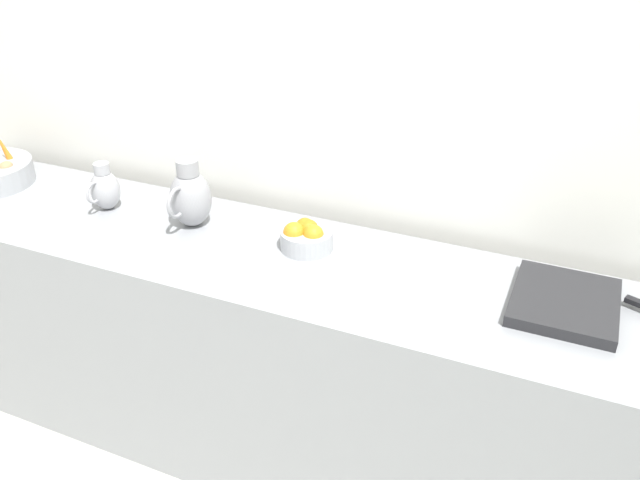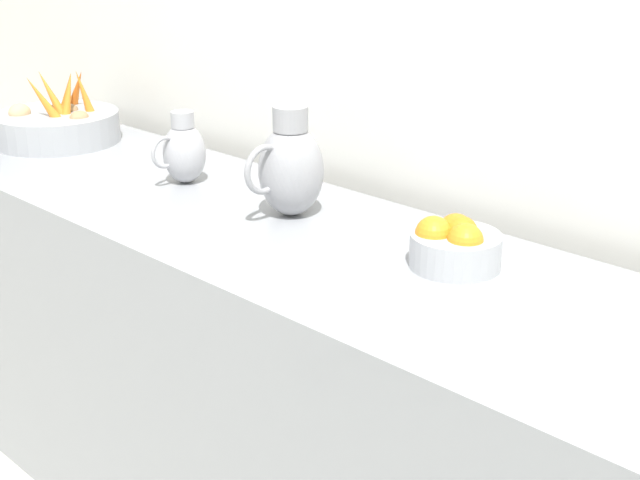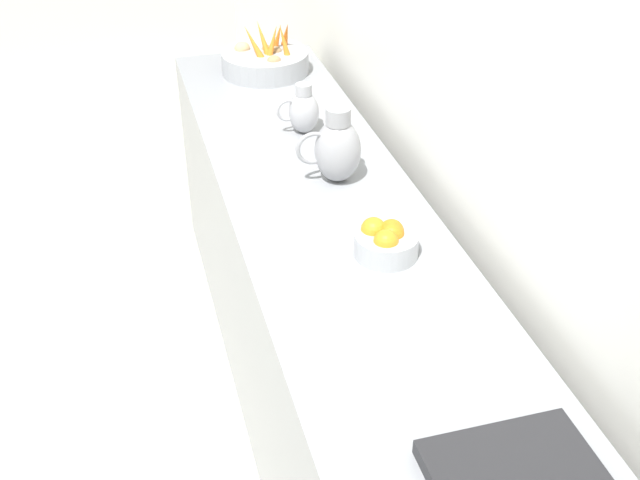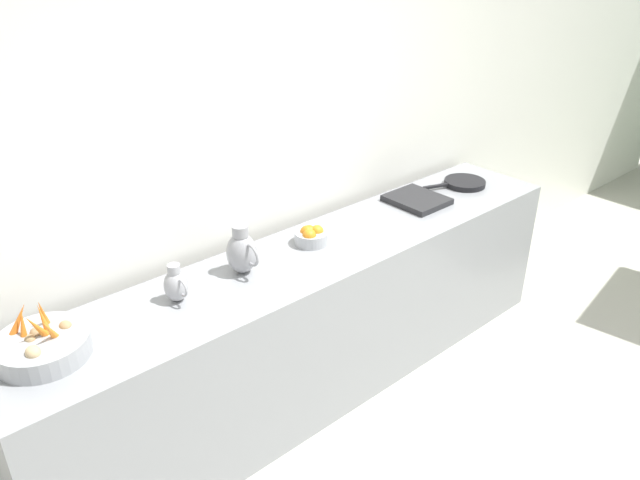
# 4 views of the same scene
# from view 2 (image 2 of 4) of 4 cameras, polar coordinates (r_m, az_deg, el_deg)

# --- Properties ---
(prep_counter) EXTENTS (0.61, 3.36, 0.90)m
(prep_counter) POSITION_cam_2_polar(r_m,az_deg,el_deg) (1.91, 5.86, -14.75)
(prep_counter) COLOR gray
(prep_counter) RESTS_ON ground_plane
(vegetable_colander) EXTENTS (0.37, 0.37, 0.22)m
(vegetable_colander) POSITION_cam_2_polar(r_m,az_deg,el_deg) (2.73, -16.93, 7.27)
(vegetable_colander) COLOR #9EA0A5
(vegetable_colander) RESTS_ON prep_counter
(orange_bowl) EXTENTS (0.18, 0.18, 0.10)m
(orange_bowl) POSITION_cam_2_polar(r_m,az_deg,el_deg) (1.71, 8.86, -0.27)
(orange_bowl) COLOR #ADAFB5
(orange_bowl) RESTS_ON prep_counter
(metal_pitcher_tall) EXTENTS (0.21, 0.15, 0.25)m
(metal_pitcher_tall) POSITION_cam_2_polar(r_m,az_deg,el_deg) (1.96, -1.98, 4.83)
(metal_pitcher_tall) COLOR #939399
(metal_pitcher_tall) RESTS_ON prep_counter
(metal_pitcher_short) EXTENTS (0.16, 0.11, 0.19)m
(metal_pitcher_short) POSITION_cam_2_polar(r_m,az_deg,el_deg) (2.24, -8.98, 5.82)
(metal_pitcher_short) COLOR #A3A3A8
(metal_pitcher_short) RESTS_ON prep_counter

